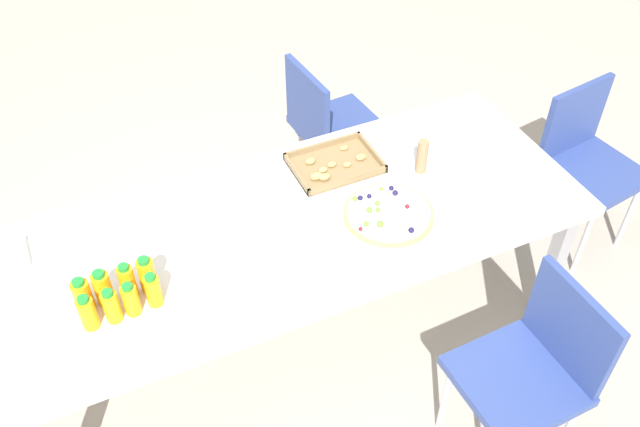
{
  "coord_description": "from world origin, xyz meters",
  "views": [
    {
      "loc": [
        -0.67,
        -1.74,
        2.58
      ],
      "look_at": [
        0.13,
        -0.02,
        0.75
      ],
      "focal_mm": 38.85,
      "sensor_mm": 36.0,
      "label": 1
    }
  ],
  "objects_px": {
    "juice_bottle_3": "(153,290)",
    "juice_bottle_1": "(111,306)",
    "napkin_stack": "(6,257)",
    "cardboard_tube": "(422,156)",
    "chair_far_right": "(328,123)",
    "juice_bottle_7": "(147,275)",
    "juice_bottle_0": "(88,313)",
    "juice_bottle_4": "(83,296)",
    "chair_end": "(586,156)",
    "snack_tray": "(334,165)",
    "party_table": "(287,235)",
    "fruit_pizza": "(388,213)",
    "juice_bottle_5": "(103,288)",
    "plate_stack": "(283,220)",
    "juice_bottle_6": "(127,282)",
    "juice_bottle_2": "(131,299)",
    "chair_near_right": "(535,365)"
  },
  "relations": [
    {
      "from": "snack_tray",
      "to": "cardboard_tube",
      "type": "xyz_separation_m",
      "value": [
        0.31,
        -0.17,
        0.07
      ]
    },
    {
      "from": "fruit_pizza",
      "to": "juice_bottle_3",
      "type": "bearing_deg",
      "value": -177.36
    },
    {
      "from": "juice_bottle_3",
      "to": "plate_stack",
      "type": "relative_size",
      "value": 0.73
    },
    {
      "from": "juice_bottle_6",
      "to": "juice_bottle_7",
      "type": "relative_size",
      "value": 0.99
    },
    {
      "from": "fruit_pizza",
      "to": "juice_bottle_5",
      "type": "bearing_deg",
      "value": 178.14
    },
    {
      "from": "chair_end",
      "to": "juice_bottle_1",
      "type": "relative_size",
      "value": 6.03
    },
    {
      "from": "chair_far_right",
      "to": "juice_bottle_0",
      "type": "bearing_deg",
      "value": -58.92
    },
    {
      "from": "juice_bottle_7",
      "to": "napkin_stack",
      "type": "bearing_deg",
      "value": 140.86
    },
    {
      "from": "chair_end",
      "to": "snack_tray",
      "type": "xyz_separation_m",
      "value": [
        -1.24,
        0.18,
        0.24
      ]
    },
    {
      "from": "chair_far_right",
      "to": "cardboard_tube",
      "type": "xyz_separation_m",
      "value": [
        0.07,
        -0.74,
        0.31
      ]
    },
    {
      "from": "chair_end",
      "to": "chair_near_right",
      "type": "xyz_separation_m",
      "value": [
        -0.94,
        -0.85,
        0.0
      ]
    },
    {
      "from": "juice_bottle_6",
      "to": "plate_stack",
      "type": "distance_m",
      "value": 0.62
    },
    {
      "from": "juice_bottle_1",
      "to": "napkin_stack",
      "type": "relative_size",
      "value": 0.92
    },
    {
      "from": "juice_bottle_0",
      "to": "plate_stack",
      "type": "height_order",
      "value": "juice_bottle_0"
    },
    {
      "from": "chair_far_right",
      "to": "juice_bottle_7",
      "type": "xyz_separation_m",
      "value": [
        -1.1,
        -0.89,
        0.3
      ]
    },
    {
      "from": "juice_bottle_4",
      "to": "juice_bottle_7",
      "type": "xyz_separation_m",
      "value": [
        0.22,
        -0.01,
        0.0
      ]
    },
    {
      "from": "juice_bottle_4",
      "to": "snack_tray",
      "type": "distance_m",
      "value": 1.12
    },
    {
      "from": "chair_far_right",
      "to": "cardboard_tube",
      "type": "relative_size",
      "value": 5.42
    },
    {
      "from": "chair_near_right",
      "to": "snack_tray",
      "type": "height_order",
      "value": "chair_near_right"
    },
    {
      "from": "chair_end",
      "to": "plate_stack",
      "type": "distance_m",
      "value": 1.58
    },
    {
      "from": "chair_far_right",
      "to": "snack_tray",
      "type": "relative_size",
      "value": 2.33
    },
    {
      "from": "juice_bottle_1",
      "to": "juice_bottle_4",
      "type": "relative_size",
      "value": 0.98
    },
    {
      "from": "napkin_stack",
      "to": "juice_bottle_3",
      "type": "bearing_deg",
      "value": -44.04
    },
    {
      "from": "juice_bottle_0",
      "to": "napkin_stack",
      "type": "relative_size",
      "value": 0.94
    },
    {
      "from": "plate_stack",
      "to": "cardboard_tube",
      "type": "relative_size",
      "value": 1.24
    },
    {
      "from": "chair_near_right",
      "to": "juice_bottle_2",
      "type": "bearing_deg",
      "value": 61.07
    },
    {
      "from": "juice_bottle_0",
      "to": "snack_tray",
      "type": "relative_size",
      "value": 0.4
    },
    {
      "from": "juice_bottle_0",
      "to": "juice_bottle_4",
      "type": "xyz_separation_m",
      "value": [
        -0.0,
        0.08,
        -0.0
      ]
    },
    {
      "from": "juice_bottle_6",
      "to": "snack_tray",
      "type": "bearing_deg",
      "value": 19.21
    },
    {
      "from": "juice_bottle_1",
      "to": "plate_stack",
      "type": "relative_size",
      "value": 0.73
    },
    {
      "from": "juice_bottle_0",
      "to": "juice_bottle_5",
      "type": "distance_m",
      "value": 0.11
    },
    {
      "from": "juice_bottle_5",
      "to": "plate_stack",
      "type": "relative_size",
      "value": 0.76
    },
    {
      "from": "party_table",
      "to": "juice_bottle_4",
      "type": "bearing_deg",
      "value": -173.15
    },
    {
      "from": "chair_far_right",
      "to": "juice_bottle_4",
      "type": "bearing_deg",
      "value": -61.24
    },
    {
      "from": "napkin_stack",
      "to": "cardboard_tube",
      "type": "height_order",
      "value": "cardboard_tube"
    },
    {
      "from": "juice_bottle_1",
      "to": "cardboard_tube",
      "type": "bearing_deg",
      "value": 9.89
    },
    {
      "from": "chair_end",
      "to": "snack_tray",
      "type": "bearing_deg",
      "value": -16.44
    },
    {
      "from": "juice_bottle_3",
      "to": "juice_bottle_7",
      "type": "xyz_separation_m",
      "value": [
        -0.0,
        0.07,
        0.01
      ]
    },
    {
      "from": "fruit_pizza",
      "to": "party_table",
      "type": "bearing_deg",
      "value": 161.44
    },
    {
      "from": "juice_bottle_2",
      "to": "cardboard_tube",
      "type": "relative_size",
      "value": 0.88
    },
    {
      "from": "juice_bottle_0",
      "to": "juice_bottle_3",
      "type": "height_order",
      "value": "juice_bottle_0"
    },
    {
      "from": "party_table",
      "to": "cardboard_tube",
      "type": "xyz_separation_m",
      "value": [
        0.62,
        0.05,
        0.14
      ]
    },
    {
      "from": "juice_bottle_3",
      "to": "plate_stack",
      "type": "height_order",
      "value": "juice_bottle_3"
    },
    {
      "from": "juice_bottle_3",
      "to": "juice_bottle_1",
      "type": "bearing_deg",
      "value": -176.33
    },
    {
      "from": "juice_bottle_0",
      "to": "juice_bottle_3",
      "type": "relative_size",
      "value": 1.03
    },
    {
      "from": "party_table",
      "to": "chair_end",
      "type": "bearing_deg",
      "value": 1.69
    },
    {
      "from": "juice_bottle_3",
      "to": "napkin_stack",
      "type": "xyz_separation_m",
      "value": [
        -0.44,
        0.42,
        -0.06
      ]
    },
    {
      "from": "party_table",
      "to": "snack_tray",
      "type": "distance_m",
      "value": 0.39
    },
    {
      "from": "chair_near_right",
      "to": "juice_bottle_3",
      "type": "distance_m",
      "value": 1.35
    },
    {
      "from": "chair_far_right",
      "to": "juice_bottle_1",
      "type": "relative_size",
      "value": 6.03
    }
  ]
}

